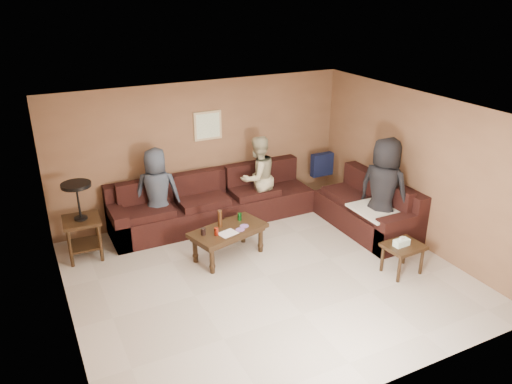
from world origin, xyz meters
TOP-DOWN VIEW (x-y plane):
  - room at (0.00, 0.00)m, footprint 5.60×5.50m
  - sectional_sofa at (0.81, 1.52)m, footprint 4.65×2.90m
  - coffee_table at (-0.27, 0.79)m, footprint 1.32×0.89m
  - end_table_left at (-2.31, 1.79)m, footprint 0.59×0.59m
  - side_table_right at (1.87, -0.81)m, footprint 0.59×0.49m
  - waste_bin at (0.11, 1.43)m, footprint 0.25×0.25m
  - wall_art at (0.10, 2.48)m, footprint 0.52×0.04m
  - person_left at (-1.02, 2.04)m, footprint 0.89×0.74m
  - person_middle at (0.82, 1.92)m, footprint 0.87×0.75m
  - person_right at (2.26, 0.18)m, footprint 0.86×1.03m

SIDE VIEW (x-z plane):
  - waste_bin at x=0.11m, z-range 0.00..0.30m
  - sectional_sofa at x=0.81m, z-range -0.16..0.81m
  - side_table_right at x=1.87m, z-range 0.10..0.71m
  - coffee_table at x=-0.27m, z-range 0.03..0.81m
  - end_table_left at x=-2.31m, z-range 0.03..1.30m
  - person_middle at x=0.82m, z-range 0.00..1.55m
  - person_left at x=-1.02m, z-range 0.00..1.56m
  - person_right at x=2.26m, z-range 0.00..1.80m
  - room at x=0.00m, z-range 0.41..2.91m
  - wall_art at x=0.10m, z-range 1.44..1.96m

